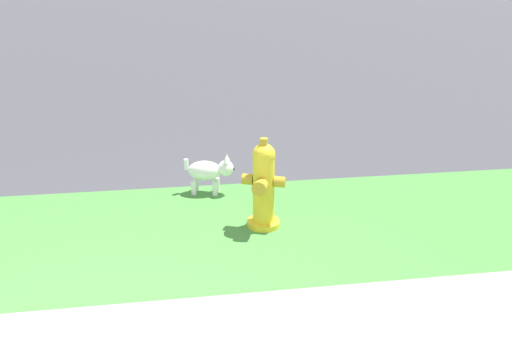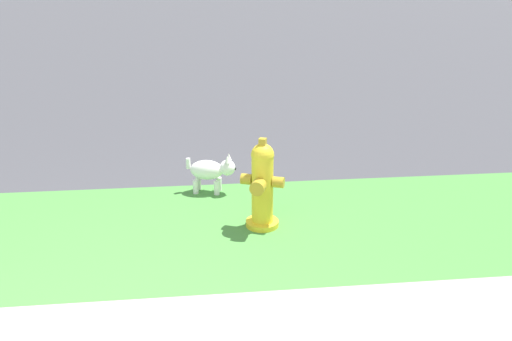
# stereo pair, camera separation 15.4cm
# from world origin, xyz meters

# --- Properties ---
(grass_verge) EXTENTS (18.00, 1.92, 0.01)m
(grass_verge) POSITION_xyz_m (0.00, 1.95, 0.00)
(grass_verge) COLOR #47893D
(grass_verge) RESTS_ON ground
(fire_hydrant_by_grass_verge) EXTENTS (0.37, 0.34, 0.78)m
(fire_hydrant_by_grass_verge) POSITION_xyz_m (1.21, 1.95, 0.38)
(fire_hydrant_by_grass_verge) COLOR yellow
(fire_hydrant_by_grass_verge) RESTS_ON ground
(small_white_dog) EXTENTS (0.48, 0.26, 0.40)m
(small_white_dog) POSITION_xyz_m (0.80, 2.72, 0.23)
(small_white_dog) COLOR white
(small_white_dog) RESTS_ON ground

